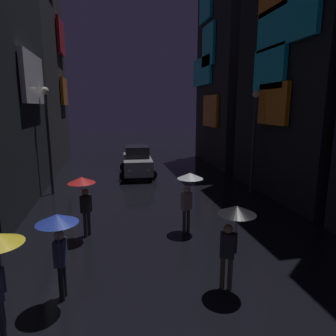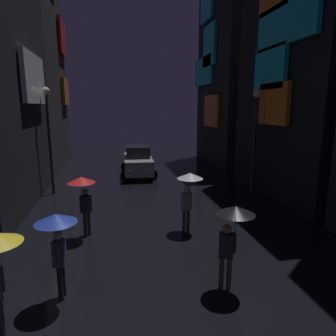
{
  "view_description": "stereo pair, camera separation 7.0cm",
  "coord_description": "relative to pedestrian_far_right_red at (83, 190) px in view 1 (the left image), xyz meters",
  "views": [
    {
      "loc": [
        -2.11,
        -0.58,
        4.36
      ],
      "look_at": [
        0.0,
        10.02,
        2.14
      ],
      "focal_mm": 32.0,
      "sensor_mm": 36.0,
      "label": 1
    },
    {
      "loc": [
        -2.04,
        -0.59,
        4.36
      ],
      "look_at": [
        0.0,
        10.02,
        2.14
      ],
      "focal_mm": 32.0,
      "sensor_mm": 36.0,
      "label": 2
    }
  ],
  "objects": [
    {
      "name": "building_left_far",
      "position": [
        -4.48,
        13.2,
        9.33
      ],
      "size": [
        4.25,
        8.99,
        21.99
      ],
      "color": "#232328",
      "rests_on": "ground"
    },
    {
      "name": "building_right_mid",
      "position": [
        10.48,
        3.51,
        4.47
      ],
      "size": [
        4.25,
        7.61,
        12.25
      ],
      "color": "black",
      "rests_on": "ground"
    },
    {
      "name": "building_right_far",
      "position": [
        10.47,
        12.23,
        5.68
      ],
      "size": [
        4.25,
        7.2,
        14.68
      ],
      "color": "#232328",
      "rests_on": "ground"
    },
    {
      "name": "pedestrian_far_right_red",
      "position": [
        0.0,
        0.0,
        0.0
      ],
      "size": [
        0.9,
        0.9,
        2.12
      ],
      "color": "#2D2D38",
      "rests_on": "ground"
    },
    {
      "name": "pedestrian_midstreet_left_blue",
      "position": [
        -0.26,
        -3.45,
        0.0
      ],
      "size": [
        0.9,
        0.9,
        2.12
      ],
      "color": "black",
      "rests_on": "ground"
    },
    {
      "name": "pedestrian_midstreet_centre_black",
      "position": [
        3.68,
        -3.74,
        0.0
      ],
      "size": [
        0.9,
        0.9,
        2.12
      ],
      "color": "#38332D",
      "rests_on": "ground"
    },
    {
      "name": "pedestrian_near_crossing_clear",
      "position": [
        3.56,
        -0.19,
        0.0
      ],
      "size": [
        0.9,
        0.9,
        2.12
      ],
      "color": "#38332D",
      "rests_on": "ground"
    },
    {
      "name": "car_distant",
      "position": [
        2.63,
        9.0,
        -0.74
      ],
      "size": [
        2.39,
        4.22,
        1.92
      ],
      "color": "#99999E",
      "rests_on": "ground"
    },
    {
      "name": "streetlamp_left_far",
      "position": [
        -2.0,
        5.68,
        1.65
      ],
      "size": [
        0.36,
        0.36,
        5.28
      ],
      "color": "#2D2D33",
      "rests_on": "ground"
    },
    {
      "name": "streetlamp_right_far",
      "position": [
        8.0,
        3.92,
        1.57
      ],
      "size": [
        0.36,
        0.36,
        5.14
      ],
      "color": "#2D2D33",
      "rests_on": "ground"
    }
  ]
}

